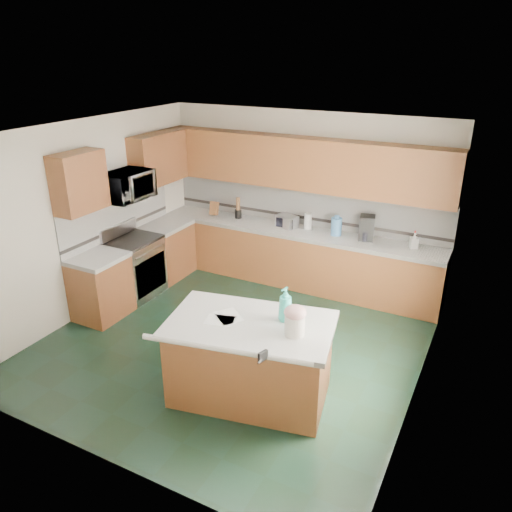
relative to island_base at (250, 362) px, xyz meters
The scene contains 52 objects.
floor 1.17m from the island_base, 129.64° to the left, with size 4.60×4.60×0.00m, color black.
ceiling 2.52m from the island_base, 129.64° to the left, with size 4.60×4.60×0.00m, color white.
wall_back 3.36m from the island_base, 102.39° to the left, with size 4.60×0.04×2.70m, color white.
wall_front 1.88m from the island_base, 115.07° to the right, with size 4.60×0.04×2.70m, color white.
wall_left 3.26m from the island_base, 164.48° to the left, with size 0.04×4.60×2.70m, color white.
wall_right 2.05m from the island_base, 27.24° to the left, with size 0.04×4.60×2.70m, color white.
back_base_cab 2.92m from the island_base, 103.74° to the left, with size 4.60×0.60×0.86m, color #3B1E11.
back_countertop 2.96m from the island_base, 103.74° to the left, with size 4.60×0.64×0.06m, color white.
back_upper_cab 3.41m from the island_base, 103.14° to the left, with size 4.60×0.33×0.78m, color #3B1E11.
back_backsplash 3.30m from the island_base, 102.51° to the left, with size 4.60×0.02×0.63m, color silver.
back_accent_band 3.25m from the island_base, 102.54° to the left, with size 4.60×0.01×0.05m, color black.
left_base_cab_rear 3.43m from the island_base, 141.70° to the left, with size 0.60×0.82×0.86m, color #3B1E11.
left_counter_rear 3.46m from the island_base, 141.70° to the left, with size 0.64×0.82×0.06m, color white.
left_base_cab_front 2.76m from the island_base, 167.50° to the left, with size 0.60×0.72×0.86m, color #3B1E11.
left_counter_front 2.80m from the island_base, 167.50° to the left, with size 0.64×0.72×0.06m, color white.
left_backsplash 3.39m from the island_base, 155.05° to the left, with size 0.02×2.30×0.63m, color silver.
left_accent_band 3.34m from the island_base, 155.01° to the left, with size 0.01×2.30×0.05m, color black.
left_upper_cab_rear 3.92m from the island_base, 141.35° to the left, with size 0.33×1.09×0.78m, color #3B1E11.
left_upper_cab_front 3.26m from the island_base, 168.08° to the left, with size 0.33×0.72×0.78m, color #3B1E11.
range_body 3.01m from the island_base, 153.60° to the left, with size 0.60×0.76×0.88m, color #B7B7BC.
range_oven_door 2.75m from the island_base, 150.91° to the left, with size 0.02×0.68×0.55m, color black.
range_cooktop 3.04m from the island_base, 153.60° to the left, with size 0.62×0.78×0.04m, color black.
range_handle 2.75m from the island_base, 150.61° to the left, with size 0.02×0.02×0.66m, color #B7B7BC.
range_backguard 3.30m from the island_base, 155.64° to the left, with size 0.06×0.76×0.18m, color #B7B7BC.
microwave 3.28m from the island_base, 153.60° to the left, with size 0.73×0.50×0.41m, color #B7B7BC.
island_base is the anchor object (origin of this frame).
island_top 0.46m from the island_base, ahead, with size 1.73×1.03×0.06m, color white.
island_bullnose 0.69m from the island_base, 90.00° to the right, with size 0.06×0.06×1.73m, color white.
treat_jar 0.78m from the island_base, ahead, with size 0.20×0.20×0.21m, color silver.
treat_jar_lid 0.89m from the island_base, ahead, with size 0.22×0.22×0.14m, color #D39999.
treat_jar_knob 0.93m from the island_base, ahead, with size 0.03×0.03×0.07m, color tan.
treat_jar_knob_end_l 0.91m from the island_base, ahead, with size 0.04×0.04×0.04m, color tan.
treat_jar_knob_end_r 0.95m from the island_base, ahead, with size 0.04×0.04×0.04m, color tan.
soap_bottle_island 0.77m from the island_base, 34.42° to the left, with size 0.15×0.15×0.38m, color #33BAAF.
paper_sheet_a 0.59m from the island_base, 160.66° to the right, with size 0.30×0.23×0.00m, color white.
paper_sheet_b 0.56m from the island_base, behind, with size 0.32×0.24×0.00m, color white.
clamp_body 0.81m from the island_base, 51.24° to the right, with size 0.03×0.11×0.10m, color black.
clamp_handle 0.84m from the island_base, 54.59° to the right, with size 0.02×0.02×0.07m, color black.
knife_block 3.69m from the island_base, 127.56° to the left, with size 0.13×0.10×0.23m, color #472814.
utensil_crock 3.46m from the island_base, 121.25° to the left, with size 0.11×0.11×0.14m, color black.
utensil_bundle 3.49m from the island_base, 121.25° to the left, with size 0.07×0.07×0.21m, color #472814.
toaster_oven 3.07m from the island_base, 106.75° to the left, with size 0.33×0.22×0.19m, color #B7B7BC.
toaster_oven_door 2.97m from the island_base, 107.33° to the left, with size 0.29×0.01×0.15m, color black.
paper_towel 3.05m from the island_base, 100.32° to the left, with size 0.11×0.11×0.26m, color white.
paper_towel_base 3.03m from the island_base, 100.32° to the left, with size 0.17×0.17×0.01m, color #B7B7BC.
water_jug 2.96m from the island_base, 91.16° to the left, with size 0.16×0.16×0.27m, color #487EB5.
water_jug_neck 3.00m from the island_base, 91.16° to the left, with size 0.08×0.08×0.04m, color #487EB5.
coffee_maker 3.02m from the island_base, 82.20° to the left, with size 0.22×0.24×0.37m, color black.
coffee_carafe 2.95m from the island_base, 82.05° to the left, with size 0.15×0.15×0.15m, color black.
soap_bottle_back 3.15m from the island_base, 69.21° to the left, with size 0.11×0.11×0.23m, color white.
soap_back_cap 3.18m from the island_base, 69.21° to the left, with size 0.02×0.02×0.03m, color red.
window_light_proxy 2.02m from the island_base, 21.76° to the left, with size 0.02×1.40×1.10m, color white.
Camera 1 is at (2.82, -4.82, 3.58)m, focal length 35.00 mm.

